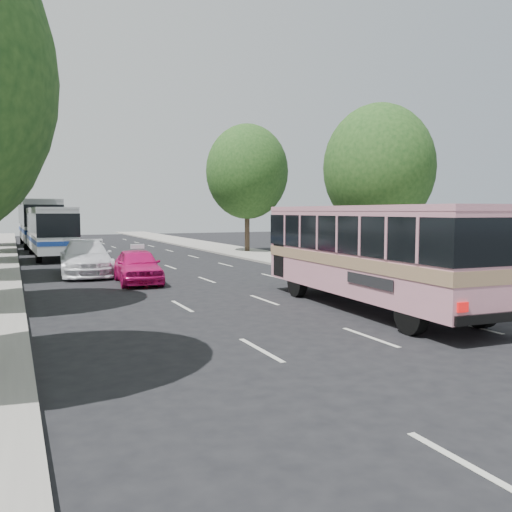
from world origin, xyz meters
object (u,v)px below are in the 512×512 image
pink_taxi (138,266)px  tour_coach_rear (39,219)px  tour_coach_front (50,227)px  pink_bus (372,245)px  white_pickup (86,258)px

pink_taxi → tour_coach_rear: tour_coach_rear is taller
pink_taxi → tour_coach_front: (-2.50, 15.25, 1.23)m
tour_coach_rear → pink_bus: bearing=-78.7°
white_pickup → tour_coach_rear: tour_coach_rear is taller
white_pickup → tour_coach_rear: bearing=96.5°
tour_coach_front → tour_coach_rear: (-0.13, 12.52, 0.42)m
white_pickup → tour_coach_rear: size_ratio=0.43×
pink_taxi → tour_coach_rear: (-2.63, 27.77, 1.66)m
pink_bus → white_pickup: (-6.97, 12.94, -1.17)m
pink_bus → tour_coach_rear: (-7.98, 36.78, 0.40)m
pink_taxi → tour_coach_front: bearing=103.7°
tour_coach_rear → tour_coach_front: bearing=-90.4°
pink_bus → tour_coach_rear: size_ratio=0.76×
pink_taxi → white_pickup: white_pickup is taller
white_pickup → tour_coach_front: (-0.87, 11.32, 1.15)m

